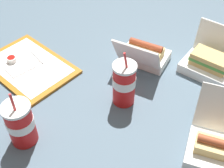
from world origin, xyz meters
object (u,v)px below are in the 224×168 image
(ketchup_cup, at_px, (12,59))
(soda_cup_left, at_px, (124,83))
(clamshell_sandwich_corner, at_px, (210,63))
(soda_cup_right, at_px, (20,123))
(plastic_fork, at_px, (38,56))
(food_tray, at_px, (29,67))
(clamshell_hotdog_front, at_px, (144,54))
(clamshell_hotdog_left, at_px, (219,147))

(ketchup_cup, height_order, soda_cup_left, soda_cup_left)
(clamshell_sandwich_corner, relative_size, soda_cup_right, 0.95)
(plastic_fork, bearing_deg, food_tray, -64.60)
(soda_cup_right, bearing_deg, clamshell_sandwich_corner, 61.17)
(ketchup_cup, relative_size, plastic_fork, 0.36)
(clamshell_sandwich_corner, xyz_separation_m, soda_cup_right, (-0.37, -0.66, 0.04))
(plastic_fork, height_order, clamshell_hotdog_front, clamshell_hotdog_front)
(ketchup_cup, bearing_deg, clamshell_hotdog_front, 36.86)
(plastic_fork, xyz_separation_m, soda_cup_right, (0.26, -0.32, 0.07))
(plastic_fork, bearing_deg, soda_cup_left, 17.53)
(ketchup_cup, bearing_deg, food_tray, 17.32)
(plastic_fork, height_order, clamshell_sandwich_corner, clamshell_sandwich_corner)
(clamshell_hotdog_left, height_order, soda_cup_right, soda_cup_right)
(food_tray, relative_size, soda_cup_left, 1.72)
(ketchup_cup, bearing_deg, soda_cup_left, 10.88)
(clamshell_sandwich_corner, relative_size, clamshell_hotdog_front, 0.98)
(clamshell_hotdog_left, bearing_deg, food_tray, -176.69)
(ketchup_cup, height_order, clamshell_sandwich_corner, clamshell_sandwich_corner)
(clamshell_hotdog_front, bearing_deg, plastic_fork, -147.25)
(clamshell_sandwich_corner, height_order, soda_cup_left, soda_cup_left)
(clamshell_hotdog_left, xyz_separation_m, soda_cup_right, (-0.54, -0.31, 0.04))
(plastic_fork, relative_size, clamshell_hotdog_left, 0.42)
(food_tray, bearing_deg, ketchup_cup, -162.68)
(plastic_fork, distance_m, clamshell_hotdog_front, 0.45)
(clamshell_hotdog_front, distance_m, soda_cup_right, 0.58)
(ketchup_cup, xyz_separation_m, soda_cup_left, (0.49, 0.09, 0.06))
(clamshell_sandwich_corner, height_order, clamshell_hotdog_front, clamshell_sandwich_corner)
(soda_cup_left, bearing_deg, food_tray, -170.25)
(ketchup_cup, xyz_separation_m, clamshell_sandwich_corner, (0.69, 0.43, 0.02))
(clamshell_hotdog_front, bearing_deg, clamshell_hotdog_left, -31.53)
(food_tray, relative_size, clamshell_sandwich_corner, 1.90)
(ketchup_cup, distance_m, clamshell_hotdog_left, 0.87)
(food_tray, distance_m, soda_cup_right, 0.37)
(food_tray, bearing_deg, clamshell_sandwich_corner, 33.33)
(food_tray, relative_size, clamshell_hotdog_front, 1.87)
(food_tray, relative_size, plastic_fork, 3.65)
(ketchup_cup, bearing_deg, soda_cup_right, -36.44)
(soda_cup_left, bearing_deg, soda_cup_right, -117.32)
(plastic_fork, distance_m, clamshell_hotdog_left, 0.80)
(ketchup_cup, xyz_separation_m, clamshell_hotdog_front, (0.44, 0.33, 0.01))
(food_tray, bearing_deg, soda_cup_right, -46.13)
(food_tray, xyz_separation_m, clamshell_sandwich_corner, (0.62, 0.40, 0.04))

